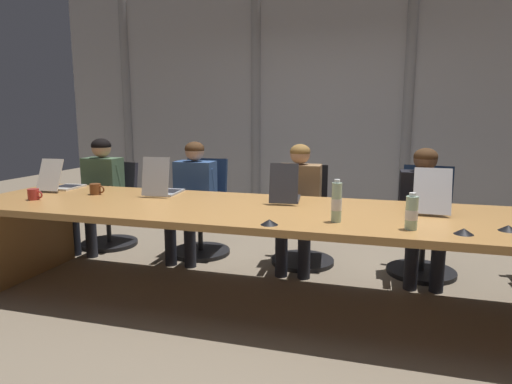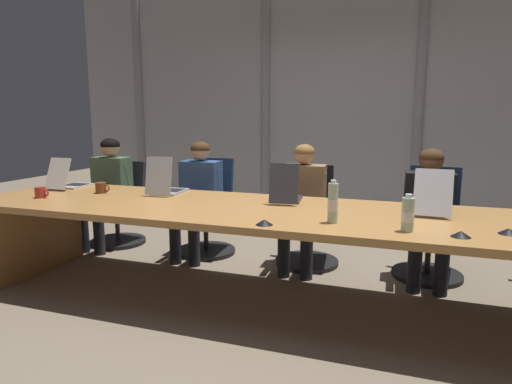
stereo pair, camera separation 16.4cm
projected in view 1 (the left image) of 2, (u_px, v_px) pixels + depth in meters
ground_plane at (278, 303)px, 3.32m from camera, size 14.56×14.56×0.00m
conference_table at (279, 225)px, 3.22m from camera, size 4.99×1.16×0.73m
curtain_backdrop at (326, 106)px, 5.47m from camera, size 7.28×0.17×3.03m
laptop_left_end at (62, 183)px, 4.05m from camera, size 0.24×0.44×0.29m
laptop_left_mid at (163, 187)px, 3.78m from camera, size 0.26×0.42×0.33m
laptop_center at (285, 194)px, 3.48m from camera, size 0.27×0.44×0.32m
laptop_right_mid at (430, 202)px, 3.16m from camera, size 0.27×0.50×0.32m
office_chair_left_end at (111, 214)px, 4.82m from camera, size 0.60×0.61×0.90m
office_chair_left_mid at (202, 219)px, 4.53m from camera, size 0.60×0.60×0.96m
office_chair_center at (304, 227)px, 4.24m from camera, size 0.60×0.60×0.93m
office_chair_right_mid at (424, 234)px, 3.94m from camera, size 0.60×0.61×0.96m
person_left_end at (99, 187)px, 4.62m from camera, size 0.40×0.55×1.17m
person_left_mid at (192, 193)px, 4.33m from camera, size 0.40×0.55×1.15m
person_center at (298, 199)px, 4.04m from camera, size 0.42×0.56×1.15m
person_right_mid at (424, 206)px, 3.75m from camera, size 0.41×0.55×1.13m
water_bottle_primary at (337, 202)px, 2.80m from camera, size 0.07×0.07×0.28m
water_bottle_secondary at (412, 213)px, 2.61m from camera, size 0.07×0.07×0.22m
coffee_mug_near at (34, 194)px, 3.55m from camera, size 0.13×0.09×0.09m
coffee_mug_far at (96, 189)px, 3.79m from camera, size 0.14×0.09×0.09m
conference_mic_left_side at (269, 222)px, 2.74m from camera, size 0.11×0.11×0.03m
conference_mic_middle at (508, 228)px, 2.59m from camera, size 0.11×0.11×0.03m
conference_mic_right_side at (464, 231)px, 2.52m from camera, size 0.11×0.11×0.03m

